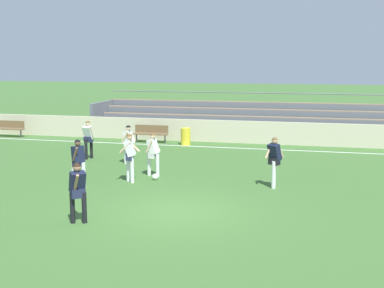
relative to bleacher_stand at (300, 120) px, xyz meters
The scene contains 15 objects.
ground_plane 15.55m from the bleacher_stand, 100.99° to the right, with size 160.00×160.00×0.00m, color #3D662D.
field_line_sideline 5.46m from the bleacher_stand, 123.47° to the right, with size 44.00×0.12×0.01m, color white.
sideline_wall 4.17m from the bleacher_stand, 135.50° to the right, with size 48.00×0.16×1.16m, color beige.
bleacher_stand is the anchor object (origin of this frame).
bench_near_bin 16.32m from the bleacher_stand, 166.47° to the right, with size 1.80×0.40×0.90m.
bench_centre_sideline 8.42m from the bleacher_stand, 153.02° to the right, with size 1.80×0.40×0.90m.
trash_bin 6.95m from the bleacher_stand, 143.21° to the right, with size 0.49×0.49×0.86m, color yellow.
player_white_overlapping 12.24m from the bleacher_stand, 113.98° to the right, with size 0.49×0.53×1.62m.
player_white_on_ball 13.43m from the bleacher_stand, 114.08° to the right, with size 0.63×0.46×1.73m.
player_dark_pressing_high 11.85m from the bleacher_stand, 92.46° to the right, with size 0.63×0.51×1.72m.
player_white_challenging 12.31m from the bleacher_stand, 135.17° to the right, with size 0.51×0.45×1.67m.
player_dark_wide_left 14.95m from the bleacher_stand, 117.78° to the right, with size 0.48×0.65×1.61m.
player_white_dropping_back 11.43m from the bleacher_stand, 125.58° to the right, with size 0.51×0.51×1.62m.
player_dark_trailing_run 17.62m from the bleacher_stand, 107.17° to the right, with size 0.53×0.69×1.62m.
soccer_ball 12.68m from the bleacher_stand, 111.96° to the right, with size 0.22×0.22×0.22m, color white.
Camera 1 is at (3.68, -13.26, 4.24)m, focal length 47.03 mm.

